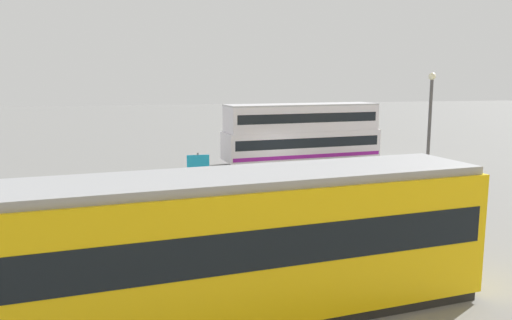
{
  "coord_description": "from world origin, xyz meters",
  "views": [
    {
      "loc": [
        8.75,
        28.56,
        5.74
      ],
      "look_at": [
        3.12,
        4.5,
        1.7
      ],
      "focal_mm": 35.76,
      "sensor_mm": 36.0,
      "label": 1
    }
  ],
  "objects_px": {
    "info_sign": "(198,168)",
    "street_lamp": "(430,122)",
    "tram_yellow": "(240,244)",
    "double_decker_bus": "(302,133)",
    "pedestrian_crossing": "(315,179)",
    "pedestrian_near_railing": "(219,186)"
  },
  "relations": [
    {
      "from": "tram_yellow",
      "to": "street_lamp",
      "type": "distance_m",
      "value": 16.1
    },
    {
      "from": "double_decker_bus",
      "to": "tram_yellow",
      "type": "bearing_deg",
      "value": 68.12
    },
    {
      "from": "tram_yellow",
      "to": "info_sign",
      "type": "relative_size",
      "value": 5.55
    },
    {
      "from": "double_decker_bus",
      "to": "pedestrian_near_railing",
      "type": "relative_size",
      "value": 6.87
    },
    {
      "from": "tram_yellow",
      "to": "pedestrian_crossing",
      "type": "height_order",
      "value": "tram_yellow"
    },
    {
      "from": "info_sign",
      "to": "street_lamp",
      "type": "bearing_deg",
      "value": 174.4
    },
    {
      "from": "pedestrian_near_railing",
      "to": "pedestrian_crossing",
      "type": "height_order",
      "value": "pedestrian_crossing"
    },
    {
      "from": "tram_yellow",
      "to": "street_lamp",
      "type": "relative_size",
      "value": 2.1
    },
    {
      "from": "tram_yellow",
      "to": "pedestrian_near_railing",
      "type": "xyz_separation_m",
      "value": [
        -1.2,
        -10.81,
        -0.92
      ]
    },
    {
      "from": "info_sign",
      "to": "tram_yellow",
      "type": "bearing_deg",
      "value": 87.97
    },
    {
      "from": "pedestrian_crossing",
      "to": "info_sign",
      "type": "height_order",
      "value": "info_sign"
    },
    {
      "from": "tram_yellow",
      "to": "street_lamp",
      "type": "xyz_separation_m",
      "value": [
        -11.69,
        -10.94,
        1.7
      ]
    },
    {
      "from": "info_sign",
      "to": "street_lamp",
      "type": "relative_size",
      "value": 0.38
    },
    {
      "from": "double_decker_bus",
      "to": "info_sign",
      "type": "bearing_deg",
      "value": 48.4
    },
    {
      "from": "double_decker_bus",
      "to": "tram_yellow",
      "type": "distance_m",
      "value": 22.77
    },
    {
      "from": "pedestrian_crossing",
      "to": "pedestrian_near_railing",
      "type": "bearing_deg",
      "value": 4.24
    },
    {
      "from": "double_decker_bus",
      "to": "street_lamp",
      "type": "xyz_separation_m",
      "value": [
        -3.21,
        10.18,
        1.51
      ]
    },
    {
      "from": "double_decker_bus",
      "to": "info_sign",
      "type": "distance_m",
      "value": 12.15
    },
    {
      "from": "info_sign",
      "to": "double_decker_bus",
      "type": "bearing_deg",
      "value": -131.6
    },
    {
      "from": "street_lamp",
      "to": "pedestrian_near_railing",
      "type": "bearing_deg",
      "value": 0.73
    },
    {
      "from": "pedestrian_near_railing",
      "to": "double_decker_bus",
      "type": "bearing_deg",
      "value": -125.23
    },
    {
      "from": "double_decker_bus",
      "to": "info_sign",
      "type": "xyz_separation_m",
      "value": [
        8.06,
        9.08,
        -0.47
      ]
    }
  ]
}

